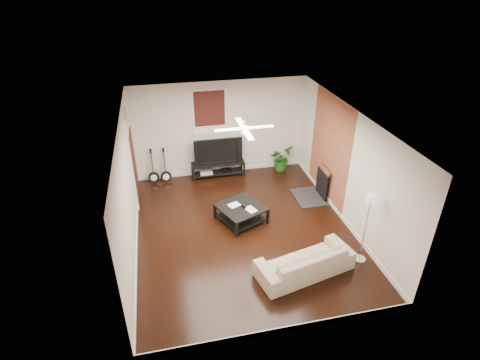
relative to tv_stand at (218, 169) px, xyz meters
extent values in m
cube|color=black|center=(0.14, -2.78, -0.22)|extent=(5.00, 6.00, 0.01)
cube|color=white|center=(0.14, -2.78, 2.58)|extent=(5.00, 6.00, 0.01)
cube|color=silver|center=(0.14, 0.22, 1.18)|extent=(5.00, 0.01, 2.80)
cube|color=silver|center=(0.14, -5.78, 1.18)|extent=(5.00, 0.01, 2.80)
cube|color=silver|center=(-2.36, -2.78, 1.18)|extent=(0.01, 6.00, 2.80)
cube|color=silver|center=(2.64, -2.78, 1.18)|extent=(0.01, 6.00, 2.80)
cube|color=brown|center=(2.62, -1.78, 1.18)|extent=(0.02, 2.20, 2.80)
cube|color=black|center=(2.34, -1.78, 0.24)|extent=(0.80, 1.10, 0.92)
cube|color=#3B1410|center=(-0.16, 0.19, 1.73)|extent=(1.00, 0.06, 1.30)
cube|color=white|center=(-2.32, -0.88, 1.03)|extent=(0.08, 1.00, 2.50)
cube|color=black|center=(0.00, 0.00, 0.00)|extent=(1.56, 0.42, 0.44)
imported|color=black|center=(0.00, 0.02, 0.62)|extent=(1.40, 0.18, 0.81)
cube|color=black|center=(0.16, -2.40, -0.01)|extent=(1.31, 1.31, 0.42)
imported|color=#BDA48E|center=(1.03, -4.45, 0.08)|extent=(2.14, 1.23, 0.59)
imported|color=#215E1A|center=(1.94, -0.04, 0.16)|extent=(0.90, 0.91, 0.76)
camera|label=1|loc=(-1.55, -9.94, 5.34)|focal=28.55mm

